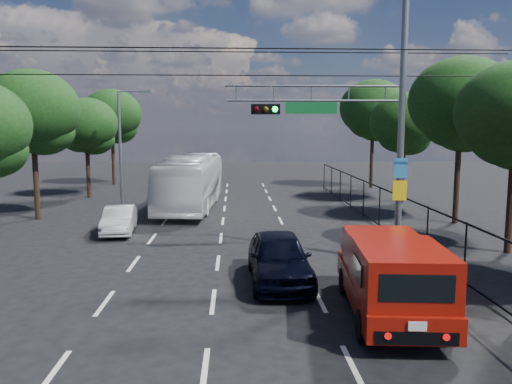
{
  "coord_description": "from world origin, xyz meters",
  "views": [
    {
      "loc": [
        0.62,
        -9.46,
        4.85
      ],
      "look_at": [
        1.29,
        6.16,
        2.8
      ],
      "focal_mm": 35.0,
      "sensor_mm": 36.0,
      "label": 1
    }
  ],
  "objects": [
    {
      "name": "tree_right_c",
      "position": [
        11.82,
        15.02,
        5.73
      ],
      "size": [
        5.1,
        5.1,
        8.29
      ],
      "color": "black",
      "rests_on": "ground"
    },
    {
      "name": "ground",
      "position": [
        0.0,
        0.0,
        0.0
      ],
      "size": [
        120.0,
        120.0,
        0.0
      ],
      "primitive_type": "plane",
      "color": "black",
      "rests_on": "ground"
    },
    {
      "name": "red_pickup",
      "position": [
        4.57,
        2.7,
        1.11
      ],
      "size": [
        2.52,
        5.75,
        2.08
      ],
      "color": "black",
      "rests_on": "ground"
    },
    {
      "name": "tree_left_e",
      "position": [
        -9.58,
        33.02,
        5.53
      ],
      "size": [
        4.92,
        4.92,
        7.99
      ],
      "color": "black",
      "rests_on": "ground"
    },
    {
      "name": "utility_wires",
      "position": [
        0.0,
        8.83,
        7.23
      ],
      "size": [
        22.0,
        5.04,
        0.74
      ],
      "color": "black",
      "rests_on": "ground"
    },
    {
      "name": "streetlight_left",
      "position": [
        -6.33,
        22.0,
        3.94
      ],
      "size": [
        2.09,
        0.22,
        7.08
      ],
      "color": "slate",
      "rests_on": "ground"
    },
    {
      "name": "tree_left_c",
      "position": [
        -9.78,
        17.02,
        5.4
      ],
      "size": [
        4.8,
        4.8,
        7.8
      ],
      "color": "black",
      "rests_on": "ground"
    },
    {
      "name": "tree_right_d",
      "position": [
        11.42,
        22.02,
        4.85
      ],
      "size": [
        4.32,
        4.32,
        7.02
      ],
      "color": "black",
      "rests_on": "ground"
    },
    {
      "name": "signal_mast",
      "position": [
        5.28,
        7.99,
        5.24
      ],
      "size": [
        6.43,
        0.39,
        9.5
      ],
      "color": "slate",
      "rests_on": "ground"
    },
    {
      "name": "lane_markings",
      "position": [
        -0.0,
        14.0,
        0.01
      ],
      "size": [
        6.12,
        38.0,
        0.01
      ],
      "color": "beige",
      "rests_on": "ground"
    },
    {
      "name": "tree_left_d",
      "position": [
        -9.38,
        25.02,
        4.72
      ],
      "size": [
        4.2,
        4.2,
        6.83
      ],
      "color": "black",
      "rests_on": "ground"
    },
    {
      "name": "tree_right_e",
      "position": [
        11.62,
        30.02,
        5.94
      ],
      "size": [
        5.28,
        5.28,
        8.58
      ],
      "color": "black",
      "rests_on": "ground"
    },
    {
      "name": "fence_right",
      "position": [
        7.6,
        12.17,
        1.03
      ],
      "size": [
        0.06,
        34.03,
        2.0
      ],
      "color": "black",
      "rests_on": "ground"
    },
    {
      "name": "navy_hatchback",
      "position": [
        2.0,
        5.7,
        0.78
      ],
      "size": [
        1.94,
        4.63,
        1.56
      ],
      "primitive_type": "imported",
      "rotation": [
        0.0,
        0.0,
        0.02
      ],
      "color": "black",
      "rests_on": "ground"
    },
    {
      "name": "white_bus",
      "position": [
        -1.97,
        20.46,
        1.59
      ],
      "size": [
        3.36,
        11.53,
        3.17
      ],
      "primitive_type": "imported",
      "rotation": [
        0.0,
        0.0,
        -0.06
      ],
      "color": "silver",
      "rests_on": "ground"
    },
    {
      "name": "white_van",
      "position": [
        -4.69,
        13.3,
        0.61
      ],
      "size": [
        1.66,
        3.82,
        1.22
      ],
      "primitive_type": "imported",
      "rotation": [
        0.0,
        0.0,
        0.1
      ],
      "color": "silver",
      "rests_on": "ground"
    }
  ]
}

